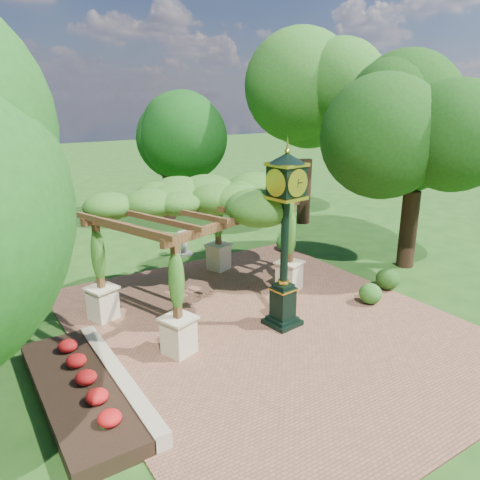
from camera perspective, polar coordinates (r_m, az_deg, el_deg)
ground at (r=13.02m, az=6.15°, el=-12.06°), size 120.00×120.00×0.00m
brick_plaza at (r=13.70m, az=3.48°, el=-10.32°), size 10.00×12.00×0.04m
border_wall at (r=11.40m, az=-14.61°, el=-16.02°), size 0.35×5.00×0.40m
flower_bed at (r=11.23m, az=-19.14°, el=-17.14°), size 1.50×5.00×0.36m
pedestal_clock at (r=12.67m, az=5.54°, el=1.77°), size 1.10×1.10×5.00m
pergola at (r=14.05m, az=-4.83°, el=3.92°), size 6.96×5.53×3.82m
sundial at (r=19.52m, az=-6.81°, el=-0.56°), size 0.55×0.55×0.98m
shrub_front at (r=15.41m, az=15.62°, el=-6.30°), size 0.83×0.83×0.65m
shrub_mid at (r=16.67m, az=17.56°, el=-4.55°), size 0.99×0.99×0.71m
shrub_back at (r=19.83m, az=5.61°, el=-0.31°), size 0.84×0.84×0.74m
tree_north at (r=24.76m, az=-9.05°, el=14.01°), size 4.22×4.22×7.37m
tree_east_far at (r=23.84m, az=8.25°, el=15.79°), size 5.11×5.11×8.47m
tree_east_near at (r=18.32m, az=21.04°, el=12.64°), size 4.69×4.69×7.62m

